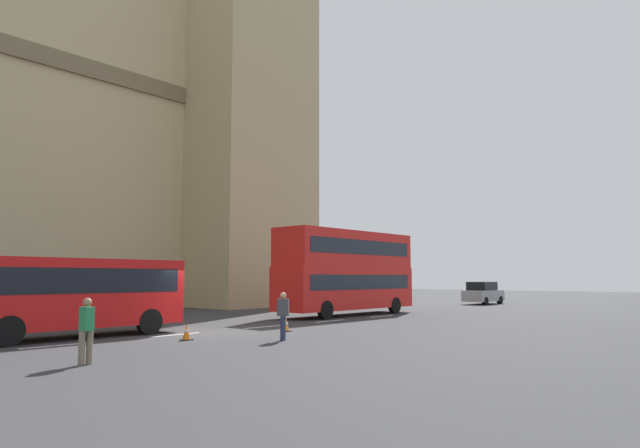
{
  "coord_description": "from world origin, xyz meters",
  "views": [
    {
      "loc": [
        -13.86,
        -18.61,
        2.21
      ],
      "look_at": [
        10.22,
        2.55,
        5.29
      ],
      "focal_mm": 31.34,
      "sensor_mm": 36.0,
      "label": 1
    }
  ],
  "objects_px": {
    "traffic_cone_middle": "(286,325)",
    "pedestrian_by_kerb": "(283,314)",
    "sedan_lead": "(483,293)",
    "traffic_cone_west": "(187,332)",
    "pedestrian_near_cones": "(86,328)",
    "double_decker_bus": "(347,269)"
  },
  "relations": [
    {
      "from": "sedan_lead",
      "to": "traffic_cone_west",
      "type": "xyz_separation_m",
      "value": [
        -32.31,
        -3.94,
        -0.63
      ]
    },
    {
      "from": "pedestrian_near_cones",
      "to": "pedestrian_by_kerb",
      "type": "height_order",
      "value": "same"
    },
    {
      "from": "double_decker_bus",
      "to": "traffic_cone_west",
      "type": "relative_size",
      "value": 17.64
    },
    {
      "from": "traffic_cone_west",
      "to": "pedestrian_near_cones",
      "type": "distance_m",
      "value": 5.77
    },
    {
      "from": "sedan_lead",
      "to": "traffic_cone_west",
      "type": "distance_m",
      "value": 32.56
    },
    {
      "from": "double_decker_bus",
      "to": "pedestrian_by_kerb",
      "type": "height_order",
      "value": "double_decker_bus"
    },
    {
      "from": "sedan_lead",
      "to": "pedestrian_near_cones",
      "type": "distance_m",
      "value": 37.93
    },
    {
      "from": "pedestrian_near_cones",
      "to": "sedan_lead",
      "type": "bearing_deg",
      "value": 10.17
    },
    {
      "from": "pedestrian_near_cones",
      "to": "traffic_cone_middle",
      "type": "bearing_deg",
      "value": 13.82
    },
    {
      "from": "pedestrian_near_cones",
      "to": "pedestrian_by_kerb",
      "type": "distance_m",
      "value": 7.21
    },
    {
      "from": "double_decker_bus",
      "to": "sedan_lead",
      "type": "distance_m",
      "value": 18.46
    },
    {
      "from": "sedan_lead",
      "to": "pedestrian_near_cones",
      "type": "bearing_deg",
      "value": -169.83
    },
    {
      "from": "traffic_cone_west",
      "to": "pedestrian_near_cones",
      "type": "xyz_separation_m",
      "value": [
        -5.02,
        -2.76,
        0.63
      ]
    },
    {
      "from": "traffic_cone_west",
      "to": "traffic_cone_middle",
      "type": "height_order",
      "value": "same"
    },
    {
      "from": "traffic_cone_middle",
      "to": "pedestrian_by_kerb",
      "type": "xyz_separation_m",
      "value": [
        -2.42,
        -2.25,
        0.63
      ]
    },
    {
      "from": "sedan_lead",
      "to": "traffic_cone_middle",
      "type": "height_order",
      "value": "sedan_lead"
    },
    {
      "from": "double_decker_bus",
      "to": "pedestrian_by_kerb",
      "type": "xyz_separation_m",
      "value": [
        -11.76,
        -6.46,
        -1.8
      ]
    },
    {
      "from": "sedan_lead",
      "to": "pedestrian_by_kerb",
      "type": "height_order",
      "value": "sedan_lead"
    },
    {
      "from": "pedestrian_near_cones",
      "to": "traffic_cone_west",
      "type": "bearing_deg",
      "value": 28.79
    },
    {
      "from": "double_decker_bus",
      "to": "pedestrian_by_kerb",
      "type": "relative_size",
      "value": 6.06
    },
    {
      "from": "sedan_lead",
      "to": "traffic_cone_west",
      "type": "relative_size",
      "value": 7.59
    },
    {
      "from": "pedestrian_near_cones",
      "to": "double_decker_bus",
      "type": "bearing_deg",
      "value": 19.14
    }
  ]
}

